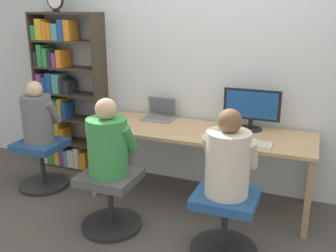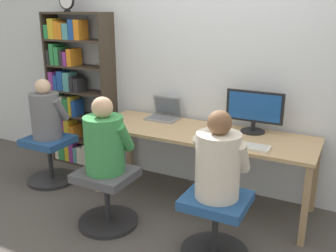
# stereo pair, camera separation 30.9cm
# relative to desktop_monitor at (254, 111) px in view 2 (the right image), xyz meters

# --- Properties ---
(ground_plane) EXTENTS (14.00, 14.00, 0.00)m
(ground_plane) POSITION_rel_desktop_monitor_xyz_m (-0.42, -0.54, -0.90)
(ground_plane) COLOR #4C4742
(wall_back) EXTENTS (10.00, 0.05, 2.60)m
(wall_back) POSITION_rel_desktop_monitor_xyz_m (-0.42, 0.20, 0.40)
(wall_back) COLOR silver
(wall_back) RESTS_ON ground_plane
(desk) EXTENTS (2.05, 0.67, 0.70)m
(desk) POSITION_rel_desktop_monitor_xyz_m (-0.42, -0.20, -0.26)
(desk) COLOR tan
(desk) RESTS_ON ground_plane
(desktop_monitor) EXTENTS (0.52, 0.22, 0.38)m
(desktop_monitor) POSITION_rel_desktop_monitor_xyz_m (0.00, 0.00, 0.00)
(desktop_monitor) COLOR black
(desktop_monitor) RESTS_ON desk
(laptop) EXTENTS (0.31, 0.25, 0.22)m
(laptop) POSITION_rel_desktop_monitor_xyz_m (-0.92, 0.01, -0.15)
(laptop) COLOR gray
(laptop) RESTS_ON desk
(keyboard) EXTENTS (0.45, 0.14, 0.03)m
(keyboard) POSITION_rel_desktop_monitor_xyz_m (0.02, -0.41, -0.18)
(keyboard) COLOR silver
(keyboard) RESTS_ON desk
(computer_mouse_by_keyboard) EXTENTS (0.06, 0.11, 0.03)m
(computer_mouse_by_keyboard) POSITION_rel_desktop_monitor_xyz_m (-0.28, -0.41, -0.18)
(computer_mouse_by_keyboard) COLOR silver
(computer_mouse_by_keyboard) RESTS_ON desk
(office_chair_left) EXTENTS (0.51, 0.51, 0.49)m
(office_chair_left) POSITION_rel_desktop_monitor_xyz_m (0.00, -0.93, -0.63)
(office_chair_left) COLOR #262628
(office_chair_left) RESTS_ON ground_plane
(office_chair_right) EXTENTS (0.51, 0.51, 0.49)m
(office_chair_right) POSITION_rel_desktop_monitor_xyz_m (-0.96, -0.94, -0.63)
(office_chair_right) COLOR #262628
(office_chair_right) RESTS_ON ground_plane
(person_at_monitor) EXTENTS (0.39, 0.33, 0.64)m
(person_at_monitor) POSITION_rel_desktop_monitor_xyz_m (0.00, -0.92, -0.14)
(person_at_monitor) COLOR beige
(person_at_monitor) RESTS_ON office_chair_left
(person_at_laptop) EXTENTS (0.40, 0.33, 0.63)m
(person_at_laptop) POSITION_rel_desktop_monitor_xyz_m (-0.96, -0.93, -0.14)
(person_at_laptop) COLOR #388C47
(person_at_laptop) RESTS_ON office_chair_right
(bookshelf) EXTENTS (0.81, 0.26, 1.75)m
(bookshelf) POSITION_rel_desktop_monitor_xyz_m (-2.09, 0.02, -0.08)
(bookshelf) COLOR #382D23
(bookshelf) RESTS_ON ground_plane
(desk_clock) EXTENTS (0.19, 0.03, 0.21)m
(desk_clock) POSITION_rel_desktop_monitor_xyz_m (-2.06, -0.03, 0.96)
(desk_clock) COLOR black
(desk_clock) RESTS_ON bookshelf
(office_chair_side) EXTENTS (0.51, 0.51, 0.49)m
(office_chair_side) POSITION_rel_desktop_monitor_xyz_m (-2.01, -0.53, -0.63)
(office_chair_side) COLOR #262628
(office_chair_side) RESTS_ON ground_plane
(person_near_shelf) EXTENTS (0.37, 0.32, 0.62)m
(person_near_shelf) POSITION_rel_desktop_monitor_xyz_m (-2.01, -0.52, -0.14)
(person_near_shelf) COLOR slate
(person_near_shelf) RESTS_ON office_chair_side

